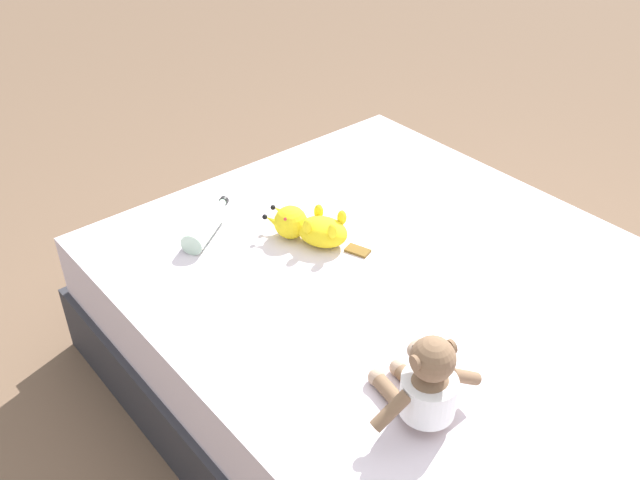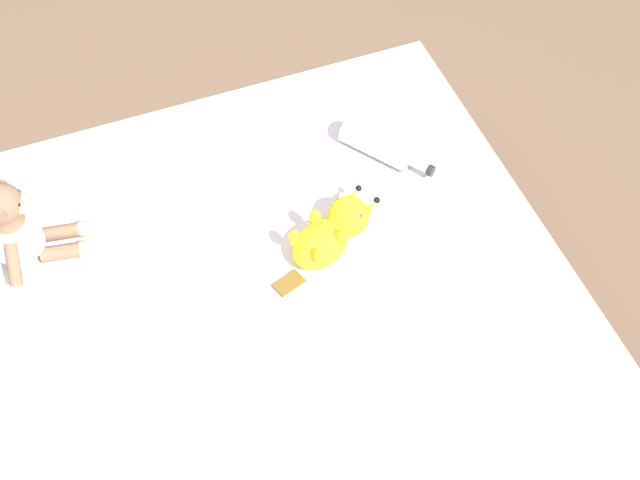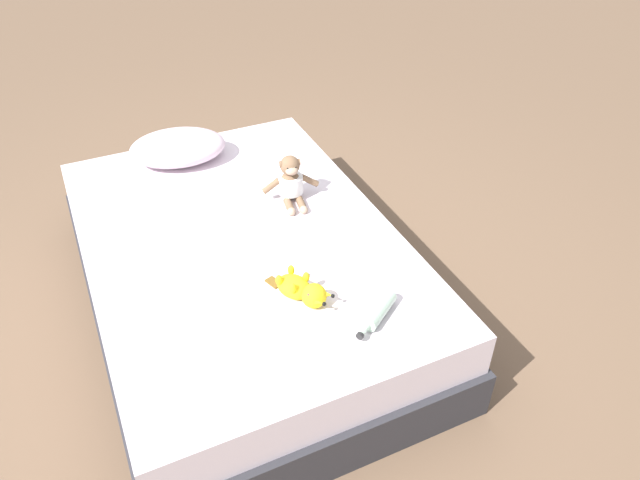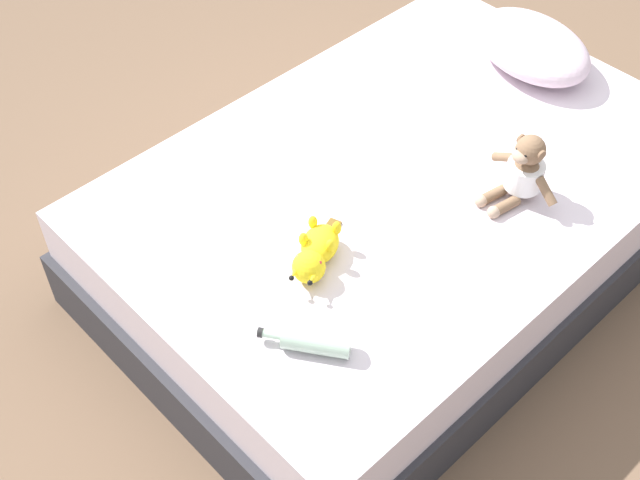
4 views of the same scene
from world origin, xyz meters
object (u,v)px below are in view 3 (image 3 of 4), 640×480
Objects in this scene: plush_yellow_creature at (302,290)px; glass_bottle at (378,311)px; plush_monkey at (291,182)px; bed at (244,273)px; pillow at (178,147)px.

plush_yellow_creature is 0.31m from glass_bottle.
bed is at bearing -151.45° from plush_monkey.
glass_bottle is at bearing -66.02° from bed.
plush_monkey reaches higher than pillow.
plush_yellow_creature is at bearing -79.22° from bed.
plush_monkey reaches higher than bed.
glass_bottle reaches higher than bed.
glass_bottle is (-0.01, -0.90, -0.06)m from plush_monkey.
pillow is 0.72m from plush_monkey.
glass_bottle is at bearing -44.09° from plush_yellow_creature.
bed is 8.56× the size of glass_bottle.
plush_yellow_creature is (0.17, -1.28, -0.03)m from pillow.
bed is 6.59× the size of plush_yellow_creature.
plush_yellow_creature is at bearing -109.16° from plush_monkey.
plush_monkey reaches higher than glass_bottle.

